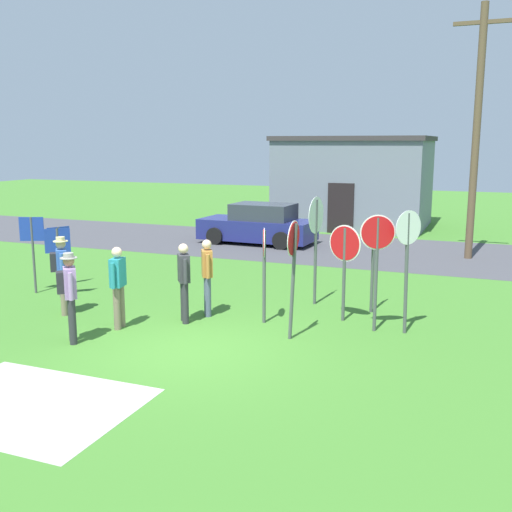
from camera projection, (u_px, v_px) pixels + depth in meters
name	position (u px, v px, depth m)	size (l,w,h in m)	color
ground_plane	(187.00, 349.00, 11.00)	(80.00, 80.00, 0.00)	#3D7528
street_asphalt	(338.00, 249.00, 21.35)	(60.00, 6.40, 0.01)	#424247
concrete_path	(27.00, 404.00, 8.68)	(3.20, 2.40, 0.01)	#ADAAA3
building_background	(355.00, 181.00, 26.98)	(6.58, 5.29, 4.02)	slate
utility_pole	(477.00, 129.00, 18.84)	(1.80, 0.24, 7.98)	brown
parked_car_on_street	(259.00, 225.00, 22.42)	(4.36, 2.14, 1.51)	navy
stop_sign_rear_left	(373.00, 248.00, 13.13)	(0.15, 0.67, 2.18)	#474C4C
stop_sign_nearest	(264.00, 260.00, 12.37)	(0.24, 0.58, 2.03)	#474C4C
stop_sign_leaning_right	(293.00, 260.00, 11.27)	(0.17, 0.69, 2.32)	#474C4C
stop_sign_tallest	(344.00, 256.00, 12.50)	(0.73, 0.28, 2.06)	#474C4C
stop_sign_low_front	(377.00, 253.00, 11.78)	(0.66, 0.28, 2.36)	#474C4C
stop_sign_leaning_left	(316.00, 230.00, 13.75)	(0.12, 0.85, 2.54)	#474C4C
stop_sign_center_cluster	(407.00, 251.00, 11.65)	(0.42, 0.56, 2.47)	#474C4C
person_near_signs	(61.00, 270.00, 13.05)	(0.47, 0.48, 1.74)	#7A6B56
person_holding_notes	(207.00, 273.00, 12.99)	(0.37, 0.50, 1.69)	#4C5670
person_on_left	(69.00, 291.00, 11.17)	(0.47, 0.48, 1.74)	#2D2D33
person_in_teal	(118.00, 283.00, 12.08)	(0.28, 0.56, 1.69)	#7A6B56
person_in_dark_shirt	(184.00, 278.00, 12.48)	(0.39, 0.48, 1.69)	#2D2D33
info_panel_leftmost	(58.00, 250.00, 14.52)	(0.48, 0.40, 1.70)	#4C4C51
info_panel_middle	(32.00, 241.00, 14.87)	(0.56, 0.27, 1.94)	#4C4C51
info_panel_rightmost	(59.00, 246.00, 15.60)	(0.30, 0.54, 1.59)	#4C4C51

